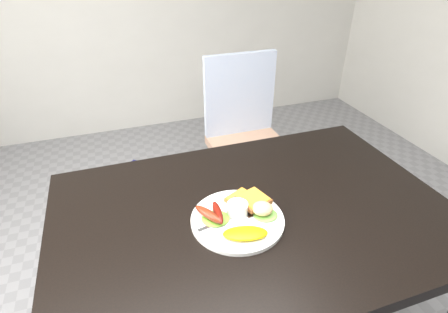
# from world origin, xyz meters

# --- Properties ---
(dining_table) EXTENTS (1.20, 0.80, 0.04)m
(dining_table) POSITION_xyz_m (0.00, 0.00, 0.73)
(dining_table) COLOR black
(dining_table) RESTS_ON ground
(dining_chair) EXTENTS (0.42, 0.42, 0.05)m
(dining_chair) POSITION_xyz_m (0.34, 0.81, 0.45)
(dining_chair) COLOR tan
(dining_chair) RESTS_ON ground
(person) EXTENTS (0.55, 0.40, 1.44)m
(person) POSITION_xyz_m (-0.25, 0.48, 0.72)
(person) COLOR navy
(person) RESTS_ON ground
(plate) EXTENTS (0.27, 0.27, 0.01)m
(plate) POSITION_xyz_m (-0.07, -0.03, 0.76)
(plate) COLOR white
(plate) RESTS_ON dining_table
(lettuce_left) EXTENTS (0.09, 0.09, 0.01)m
(lettuce_left) POSITION_xyz_m (-0.13, -0.02, 0.77)
(lettuce_left) COLOR #559C1E
(lettuce_left) RESTS_ON plate
(lettuce_right) EXTENTS (0.08, 0.08, 0.01)m
(lettuce_right) POSITION_xyz_m (0.01, -0.05, 0.77)
(lettuce_right) COLOR olive
(lettuce_right) RESTS_ON plate
(omelette) EXTENTS (0.13, 0.09, 0.02)m
(omelette) POSITION_xyz_m (-0.07, -0.11, 0.77)
(omelette) COLOR #D3C60A
(omelette) RESTS_ON plate
(sausage_a) EXTENTS (0.07, 0.11, 0.03)m
(sausage_a) POSITION_xyz_m (-0.15, -0.01, 0.78)
(sausage_a) COLOR maroon
(sausage_a) RESTS_ON lettuce_left
(sausage_b) EXTENTS (0.03, 0.10, 0.02)m
(sausage_b) POSITION_xyz_m (-0.12, -0.01, 0.78)
(sausage_b) COLOR maroon
(sausage_b) RESTS_ON lettuce_left
(ramekin) EXTENTS (0.07, 0.07, 0.04)m
(ramekin) POSITION_xyz_m (-0.06, -0.01, 0.78)
(ramekin) COLOR white
(ramekin) RESTS_ON plate
(toast_a) EXTENTS (0.11, 0.11, 0.01)m
(toast_a) POSITION_xyz_m (-0.03, 0.03, 0.77)
(toast_a) COLOR brown
(toast_a) RESTS_ON plate
(toast_b) EXTENTS (0.11, 0.11, 0.01)m
(toast_b) POSITION_xyz_m (-0.00, 0.01, 0.78)
(toast_b) COLOR #954720
(toast_b) RESTS_ON toast_a
(potato_salad) EXTENTS (0.08, 0.07, 0.03)m
(potato_salad) POSITION_xyz_m (0.01, -0.04, 0.79)
(potato_salad) COLOR beige
(potato_salad) RESTS_ON lettuce_right
(fork) EXTENTS (0.15, 0.04, 0.00)m
(fork) POSITION_xyz_m (-0.12, -0.03, 0.76)
(fork) COLOR #ADAFB7
(fork) RESTS_ON plate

